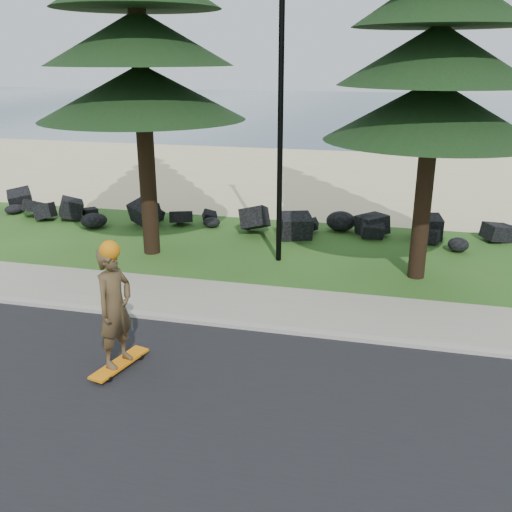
# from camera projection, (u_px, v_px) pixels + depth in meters

# --- Properties ---
(ground) EXTENTS (160.00, 160.00, 0.00)m
(ground) POSITION_uv_depth(u_px,v_px,m) (249.00, 309.00, 12.13)
(ground) COLOR #265019
(ground) RESTS_ON ground
(road) EXTENTS (160.00, 7.00, 0.02)m
(road) POSITION_uv_depth(u_px,v_px,m) (170.00, 439.00, 8.00)
(road) COLOR black
(road) RESTS_ON ground
(kerb) EXTENTS (160.00, 0.20, 0.10)m
(kerb) POSITION_uv_depth(u_px,v_px,m) (238.00, 325.00, 11.29)
(kerb) COLOR #AFAB9D
(kerb) RESTS_ON ground
(sidewalk) EXTENTS (160.00, 2.00, 0.08)m
(sidewalk) POSITION_uv_depth(u_px,v_px,m) (251.00, 304.00, 12.30)
(sidewalk) COLOR gray
(sidewalk) RESTS_ON ground
(beach_sand) EXTENTS (160.00, 15.00, 0.01)m
(beach_sand) POSITION_uv_depth(u_px,v_px,m) (328.00, 177.00, 25.43)
(beach_sand) COLOR beige
(beach_sand) RESTS_ON ground
(ocean) EXTENTS (160.00, 58.00, 0.01)m
(ocean) POSITION_uv_depth(u_px,v_px,m) (370.00, 108.00, 58.92)
(ocean) COLOR #354E65
(ocean) RESTS_ON ground
(seawall_boulders) EXTENTS (60.00, 2.40, 1.10)m
(seawall_boulders) POSITION_uv_depth(u_px,v_px,m) (294.00, 234.00, 17.27)
(seawall_boulders) COLOR black
(seawall_boulders) RESTS_ON ground
(lamp_post) EXTENTS (0.25, 0.14, 8.14)m
(lamp_post) POSITION_uv_depth(u_px,v_px,m) (281.00, 98.00, 13.70)
(lamp_post) COLOR black
(lamp_post) RESTS_ON ground
(skateboarder) EXTENTS (0.66, 1.28, 2.31)m
(skateboarder) POSITION_uv_depth(u_px,v_px,m) (115.00, 308.00, 9.42)
(skateboarder) COLOR orange
(skateboarder) RESTS_ON ground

